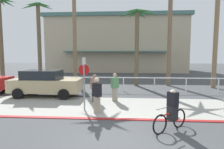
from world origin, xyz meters
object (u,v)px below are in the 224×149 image
Objects in this scene: pedestrian_0 at (95,89)px; pedestrian_2 at (115,88)px; car_tan_1 at (45,83)px; cyclist_red_0 at (172,111)px; palm_tree_2 at (39,24)px; pedestrian_1 at (97,97)px; palm_tree_4 at (137,29)px; palm_tree_6 at (218,0)px; palm_tree_5 at (171,1)px; stop_sign_bike_lane at (84,76)px; palm_tree_3 at (74,8)px.

pedestrian_2 is (1.15, 0.17, 0.02)m from pedestrian_0.
cyclist_red_0 is (6.80, -5.21, -0.18)m from car_tan_1.
pedestrian_2 reaches higher than cyclist_red_0.
palm_tree_2 is 12.95m from pedestrian_1.
palm_tree_4 reaches higher than pedestrian_0.
cyclist_red_0 is at bearing -119.79° from palm_tree_6.
cyclist_red_0 is at bearing -85.69° from palm_tree_4.
palm_tree_5 is 11.86m from car_tan_1.
stop_sign_bike_lane is 1.61× the size of pedestrian_0.
palm_tree_3 is at bearing 118.99° from pedestrian_2.
pedestrian_2 is at bearing -44.29° from palm_tree_2.
pedestrian_1 reaches higher than cyclist_red_0.
palm_tree_6 is (3.34, -0.98, -0.23)m from palm_tree_5.
cyclist_red_0 is at bearing -100.86° from palm_tree_5.
palm_tree_2 is 16.05m from cyclist_red_0.
stop_sign_bike_lane reaches higher than pedestrian_0.
stop_sign_bike_lane is 1.71× the size of cyclist_red_0.
pedestrian_0 is 0.98× the size of pedestrian_2.
stop_sign_bike_lane is 11.17m from palm_tree_5.
pedestrian_2 is at bearing -146.15° from palm_tree_6.
palm_tree_6 reaches higher than pedestrian_1.
palm_tree_3 reaches higher than palm_tree_6.
pedestrian_2 is (-7.60, -5.09, -6.07)m from palm_tree_6.
cyclist_red_0 is 0.91× the size of pedestrian_1.
stop_sign_bike_lane is at bearing -43.38° from car_tan_1.
palm_tree_4 is at bearing 74.62° from pedestrian_1.
stop_sign_bike_lane is 8.78m from palm_tree_4.
palm_tree_3 is at bearing 111.65° from pedestrian_0.
palm_tree_6 is at bearing -16.27° from palm_tree_5.
pedestrian_1 is 2.47m from pedestrian_2.
palm_tree_2 is 3.68m from palm_tree_3.
palm_tree_3 reaches higher than palm_tree_2.
pedestrian_1 is at bearing -41.56° from car_tan_1.
stop_sign_bike_lane is 1.55× the size of pedestrian_1.
palm_tree_4 is at bearing 174.10° from palm_tree_6.
pedestrian_0 is at bearing -114.56° from palm_tree_4.
stop_sign_bike_lane is at bearing -124.96° from palm_tree_5.
palm_tree_3 is 6.54m from palm_tree_4.
palm_tree_6 is (15.25, -2.38, 1.34)m from palm_tree_2.
pedestrian_1 reaches higher than pedestrian_0.
palm_tree_6 is at bearing -5.90° from palm_tree_4.
palm_tree_6 reaches higher than palm_tree_2.
stop_sign_bike_lane is 2.56m from pedestrian_2.
palm_tree_3 is 10.55m from pedestrian_0.
palm_tree_3 is 8.71m from palm_tree_5.
palm_tree_2 is (-6.30, 9.43, 3.81)m from stop_sign_bike_lane.
stop_sign_bike_lane is 11.43m from palm_tree_3.
palm_tree_3 is 6.07× the size of pedestrian_0.
cyclist_red_0 is at bearing -61.34° from pedestrian_2.
car_tan_1 is 3.57m from pedestrian_0.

